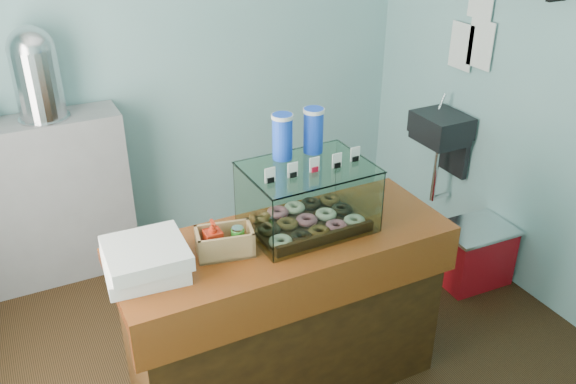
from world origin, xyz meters
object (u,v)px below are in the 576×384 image
counter (285,313)px  red_cooler (473,254)px  coffee_urn (35,71)px  display_case (305,192)px

counter → red_cooler: bearing=10.2°
counter → coffee_urn: coffee_urn is taller
counter → red_cooler: (1.51, 0.27, -0.26)m
counter → display_case: 0.63m
coffee_urn → red_cooler: bearing=-29.1°
counter → red_cooler: size_ratio=3.40×
counter → coffee_urn: size_ratio=2.90×
coffee_urn → red_cooler: size_ratio=1.17×
counter → display_case: size_ratio=2.72×
counter → red_cooler: 1.56m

